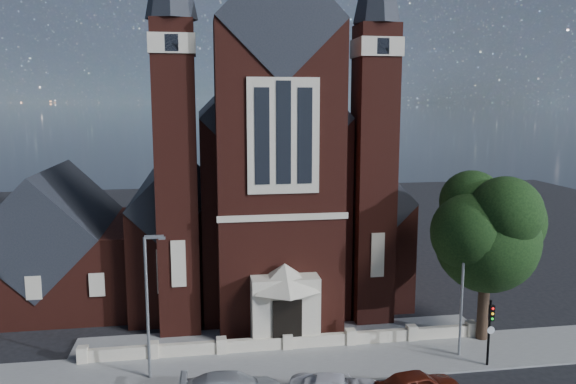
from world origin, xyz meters
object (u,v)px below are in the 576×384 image
object	(u,v)px
parish_hall	(56,249)
traffic_signal	(490,325)
street_lamp_right	(464,282)
street_tree	(491,235)
street_lamp_left	(149,299)
church	(258,181)

from	to	relation	value
parish_hall	traffic_signal	xyz separation A→B (m)	(27.00, -15.57, -1.43)
street_lamp_right	street_tree	bearing A→B (deg)	34.26
street_tree	street_lamp_left	distance (m)	20.71
church	street_lamp_left	world-z (taller)	church
street_lamp_right	traffic_signal	bearing A→B (deg)	-59.99
parish_hall	street_tree	xyz separation A→B (m)	(28.60, -12.29, 2.95)
church	traffic_signal	size ratio (longest dim) A/B	8.72
traffic_signal	street_lamp_right	bearing A→B (deg)	120.01
street_lamp_right	traffic_signal	size ratio (longest dim) A/B	2.02
street_tree	street_lamp_right	bearing A→B (deg)	-145.74
church	street_tree	xyz separation A→B (m)	(12.60, -17.23, -1.23)
street_lamp_left	street_lamp_right	xyz separation A→B (m)	(18.00, 0.00, 0.00)
street_lamp_right	traffic_signal	world-z (taller)	street_lamp_right
street_lamp_right	traffic_signal	distance (m)	2.71
church	street_lamp_right	xyz separation A→B (m)	(10.09, -18.94, -3.59)
parish_hall	traffic_signal	world-z (taller)	parish_hall
street_tree	traffic_signal	size ratio (longest dim) A/B	2.67
church	parish_hall	world-z (taller)	church
street_lamp_left	traffic_signal	world-z (taller)	street_lamp_left
parish_hall	street_lamp_right	xyz separation A→B (m)	(26.09, -14.00, 0.59)
parish_hall	traffic_signal	size ratio (longest dim) A/B	3.05
street_tree	church	bearing A→B (deg)	126.17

